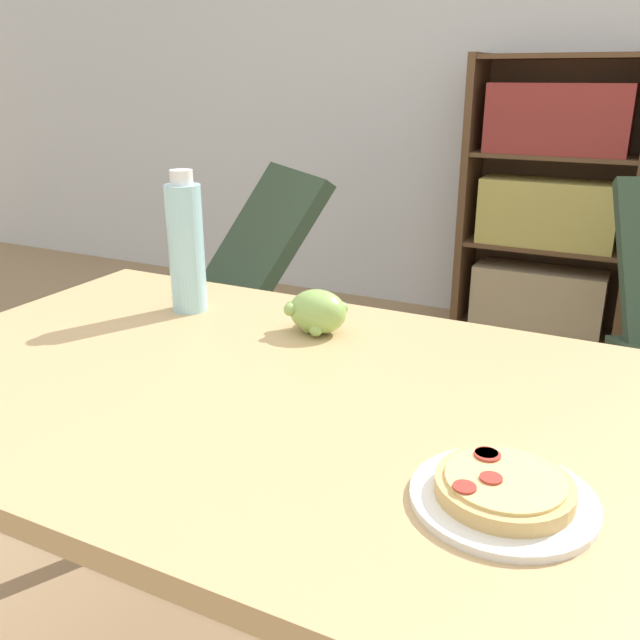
{
  "coord_description": "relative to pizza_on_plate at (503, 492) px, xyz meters",
  "views": [
    {
      "loc": [
        0.6,
        -0.9,
        1.22
      ],
      "look_at": [
        0.1,
        0.11,
        0.81
      ],
      "focal_mm": 38.0,
      "sensor_mm": 36.0,
      "label": 1
    }
  ],
  "objects": [
    {
      "name": "grape_bunch",
      "position": [
        -0.45,
        0.4,
        0.03
      ],
      "size": [
        0.13,
        0.09,
        0.09
      ],
      "color": "#93BC5B",
      "rests_on": "dining_table"
    },
    {
      "name": "pizza_on_plate",
      "position": [
        0.0,
        0.0,
        0.0
      ],
      "size": [
        0.22,
        0.22,
        0.04
      ],
      "color": "white",
      "rests_on": "dining_table"
    },
    {
      "name": "bookshelf",
      "position": [
        -0.35,
        2.64,
        -0.14
      ],
      "size": [
        0.8,
        0.32,
        1.32
      ],
      "color": "brown",
      "rests_on": "ground_plane"
    },
    {
      "name": "dining_table",
      "position": [
        -0.43,
        0.16,
        -0.11
      ],
      "size": [
        1.33,
        0.86,
        0.75
      ],
      "color": "tan",
      "rests_on": "ground_plane"
    },
    {
      "name": "drink_bottle",
      "position": [
        -0.75,
        0.4,
        0.12
      ],
      "size": [
        0.07,
        0.07,
        0.29
      ],
      "color": "#A3DBEA",
      "rests_on": "dining_table"
    },
    {
      "name": "wall_back",
      "position": [
        -0.49,
        2.83,
        0.53
      ],
      "size": [
        8.0,
        0.05,
        2.6
      ],
      "color": "silver",
      "rests_on": "ground_plane"
    },
    {
      "name": "lounge_chair_near",
      "position": [
        -1.37,
        1.38,
        -0.48
      ],
      "size": [
        0.87,
        0.95,
        0.88
      ],
      "rotation": [
        0.0,
        0.0,
        -0.69
      ],
      "color": "black",
      "rests_on": "ground_plane"
    }
  ]
}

